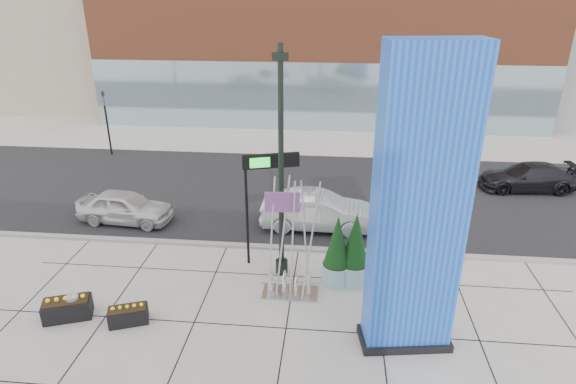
# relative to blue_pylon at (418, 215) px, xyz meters

# --- Properties ---
(ground) EXTENTS (160.00, 160.00, 0.00)m
(ground) POSITION_rel_blue_pylon_xyz_m (-4.65, 1.26, -4.32)
(ground) COLOR #9E9991
(ground) RESTS_ON ground
(street_asphalt) EXTENTS (80.00, 12.00, 0.02)m
(street_asphalt) POSITION_rel_blue_pylon_xyz_m (-4.65, 11.26, -4.31)
(street_asphalt) COLOR black
(street_asphalt) RESTS_ON ground
(curb_edge) EXTENTS (80.00, 0.30, 0.12)m
(curb_edge) POSITION_rel_blue_pylon_xyz_m (-4.65, 5.26, -4.26)
(curb_edge) COLOR gray
(curb_edge) RESTS_ON ground
(tower_podium) EXTENTS (34.00, 10.00, 11.00)m
(tower_podium) POSITION_rel_blue_pylon_xyz_m (-3.65, 28.26, 1.18)
(tower_podium) COLOR brown
(tower_podium) RESTS_ON ground
(tower_glass_front) EXTENTS (34.00, 0.60, 5.00)m
(tower_glass_front) POSITION_rel_blue_pylon_xyz_m (-3.65, 23.46, -1.82)
(tower_glass_front) COLOR #8CA5B2
(tower_glass_front) RESTS_ON ground
(blue_pylon) EXTENTS (2.83, 1.58, 8.94)m
(blue_pylon) POSITION_rel_blue_pylon_xyz_m (0.00, 0.00, 0.00)
(blue_pylon) COLOR blue
(blue_pylon) RESTS_ON ground
(lamp_post) EXTENTS (0.54, 0.46, 8.42)m
(lamp_post) POSITION_rel_blue_pylon_xyz_m (-4.15, 3.50, -0.87)
(lamp_post) COLOR black
(lamp_post) RESTS_ON ground
(public_art_sculpture) EXTENTS (1.96, 0.99, 4.44)m
(public_art_sculpture) POSITION_rel_blue_pylon_xyz_m (-3.69, 2.17, -3.16)
(public_art_sculpture) COLOR silver
(public_art_sculpture) RESTS_ON ground
(concrete_bollard) EXTENTS (0.41, 0.41, 0.79)m
(concrete_bollard) POSITION_rel_blue_pylon_xyz_m (-10.65, 0.19, -3.93)
(concrete_bollard) COLOR gray
(concrete_bollard) RESTS_ON ground
(overhead_street_sign) EXTENTS (2.06, 0.78, 4.46)m
(overhead_street_sign) POSITION_rel_blue_pylon_xyz_m (-4.76, 4.05, -0.49)
(overhead_street_sign) COLOR black
(overhead_street_sign) RESTS_ON ground
(round_planter_east) EXTENTS (0.97, 0.97, 2.43)m
(round_planter_east) POSITION_rel_blue_pylon_xyz_m (-0.05, 4.86, -3.17)
(round_planter_east) COLOR #94C2C7
(round_planter_east) RESTS_ON ground
(round_planter_mid) EXTENTS (1.12, 1.12, 2.79)m
(round_planter_mid) POSITION_rel_blue_pylon_xyz_m (-1.45, 3.13, -3.00)
(round_planter_mid) COLOR #94C2C7
(round_planter_mid) RESTS_ON ground
(round_planter_west) EXTENTS (1.08, 1.08, 2.70)m
(round_planter_west) POSITION_rel_blue_pylon_xyz_m (-2.09, 3.06, -3.04)
(round_planter_west) COLOR #94C2C7
(round_planter_west) RESTS_ON ground
(box_planter_north) EXTENTS (1.65, 1.21, 0.82)m
(box_planter_north) POSITION_rel_blue_pylon_xyz_m (-10.83, 0.12, -3.95)
(box_planter_north) COLOR black
(box_planter_north) RESTS_ON ground
(box_planter_south) EXTENTS (1.37, 1.00, 0.68)m
(box_planter_south) POSITION_rel_blue_pylon_xyz_m (-8.75, 0.06, -4.01)
(box_planter_south) COLOR black
(box_planter_south) RESTS_ON ground
(car_white_west) EXTENTS (4.46, 2.10, 1.47)m
(car_white_west) POSITION_rel_blue_pylon_xyz_m (-11.76, 7.06, -3.58)
(car_white_west) COLOR silver
(car_white_west) RESTS_ON ground
(car_silver_mid) EXTENTS (5.04, 1.77, 1.66)m
(car_silver_mid) POSITION_rel_blue_pylon_xyz_m (-2.94, 7.27, -3.49)
(car_silver_mid) COLOR #B7BBC0
(car_silver_mid) RESTS_ON ground
(car_dark_east) EXTENTS (5.06, 2.31, 1.44)m
(car_dark_east) POSITION_rel_blue_pylon_xyz_m (7.97, 12.83, -3.60)
(car_dark_east) COLOR black
(car_dark_east) RESTS_ON ground
(traffic_signal) EXTENTS (0.15, 0.18, 4.10)m
(traffic_signal) POSITION_rel_blue_pylon_xyz_m (-16.65, 16.26, -2.02)
(traffic_signal) COLOR black
(traffic_signal) RESTS_ON ground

